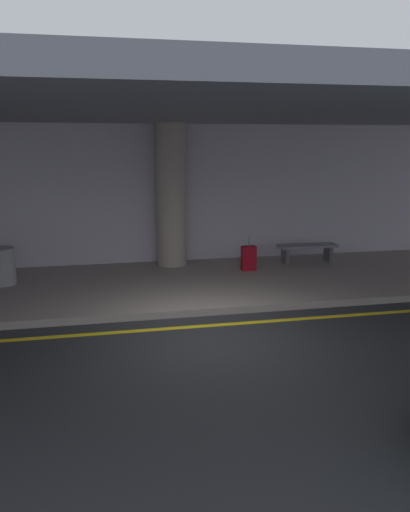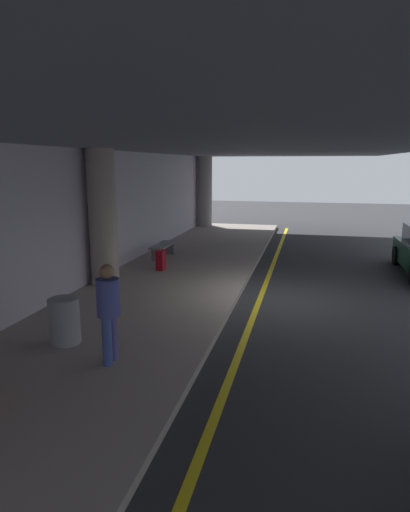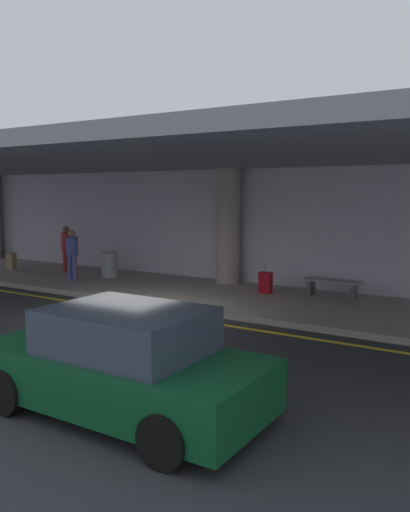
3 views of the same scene
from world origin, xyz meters
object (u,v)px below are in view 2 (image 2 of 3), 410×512
object	(u,v)px
suitcase_upright_primary	(161,260)
trash_bin_steel	(64,321)
person_waiting_for_ride	(109,307)
support_column_center	(205,191)
support_column_left_mid	(103,218)
bench_metal	(163,248)

from	to	relation	value
suitcase_upright_primary	trash_bin_steel	bearing A→B (deg)	-154.76
person_waiting_for_ride	trash_bin_steel	bearing A→B (deg)	43.39
support_column_center	suitcase_upright_primary	bearing A→B (deg)	-174.39
support_column_left_mid	bench_metal	distance (m)	3.93
suitcase_upright_primary	bench_metal	bearing A→B (deg)	40.20
support_column_center	person_waiting_for_ride	xyz separation A→B (m)	(-16.61, -2.32, -0.86)
support_column_left_mid	trash_bin_steel	bearing A→B (deg)	-164.16
support_column_left_mid	trash_bin_steel	size ratio (longest dim) A/B	4.29
support_column_center	trash_bin_steel	size ratio (longest dim) A/B	4.29
support_column_center	person_waiting_for_ride	world-z (taller)	support_column_center
person_waiting_for_ride	suitcase_upright_primary	bearing A→B (deg)	-9.04
bench_metal	support_column_center	bearing A→B (deg)	3.21
trash_bin_steel	support_column_left_mid	bearing A→B (deg)	15.84
bench_metal	support_column_left_mid	bearing A→B (deg)	172.58
support_column_center	trash_bin_steel	world-z (taller)	support_column_center
support_column_center	suitcase_upright_primary	size ratio (longest dim) A/B	4.06
trash_bin_steel	support_column_center	bearing A→B (deg)	4.09
person_waiting_for_ride	suitcase_upright_primary	size ratio (longest dim) A/B	1.87
suitcase_upright_primary	trash_bin_steel	size ratio (longest dim) A/B	1.06
support_column_left_mid	bench_metal	xyz separation A→B (m)	(3.61, -0.47, -1.47)
suitcase_upright_primary	trash_bin_steel	distance (m)	5.86
person_waiting_for_ride	bench_metal	size ratio (longest dim) A/B	1.05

